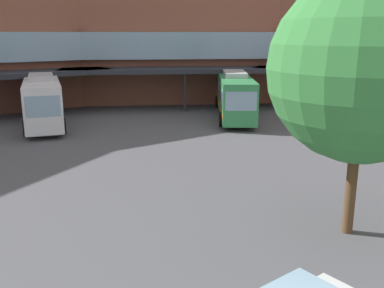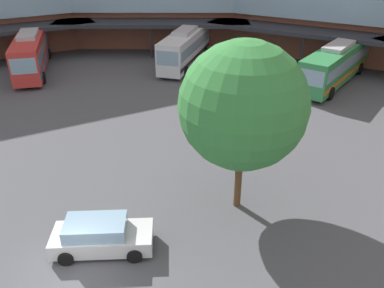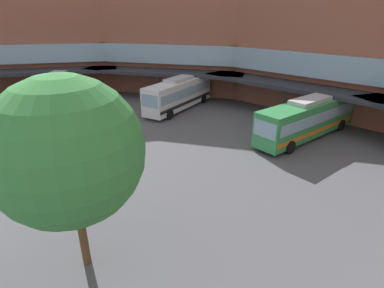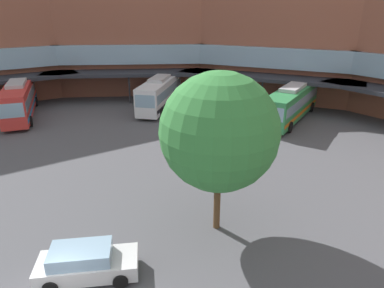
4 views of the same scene
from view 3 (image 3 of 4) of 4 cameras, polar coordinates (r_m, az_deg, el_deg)
name	(u,v)px [view 3 (image 3 of 4)]	position (r m, az deg, el deg)	size (l,w,h in m)	color
station_building	(223,47)	(23.11, 5.86, 17.73)	(84.80, 50.65, 17.33)	#93543F
bus_2	(179,93)	(35.86, -2.47, 9.50)	(4.79, 11.22, 3.74)	white
bus_3	(308,118)	(29.16, 20.97, 4.62)	(3.92, 12.43, 3.67)	#338C4C
bus_5	(56,89)	(41.29, -24.23, 9.43)	(10.07, 10.49, 3.85)	red
plaza_tree	(68,152)	(12.60, -22.36, -1.36)	(5.99, 5.99, 8.57)	brown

